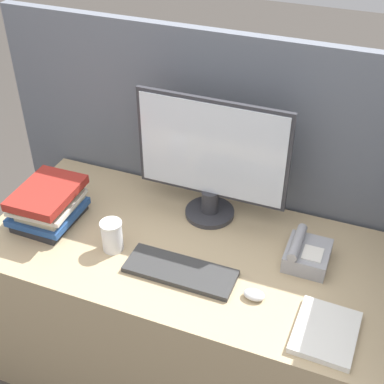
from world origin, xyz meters
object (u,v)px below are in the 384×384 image
mouse (254,295)px  book_stack (48,204)px  coffee_cup (112,236)px  desk_telephone (306,254)px  monitor (211,161)px  keyboard (180,271)px

mouse → book_stack: bearing=173.3°
coffee_cup → desk_telephone: bearing=15.7°
mouse → monitor: bearing=128.2°
book_stack → desk_telephone: 1.01m
keyboard → book_stack: book_stack is taller
book_stack → monitor: bearing=25.1°
keyboard → desk_telephone: size_ratio=2.22×
mouse → desk_telephone: 0.27m
monitor → mouse: size_ratio=8.04×
keyboard → mouse: size_ratio=5.35×
keyboard → coffee_cup: (-0.29, 0.03, 0.05)m
desk_telephone → monitor: bearing=161.9°
keyboard → desk_telephone: desk_telephone is taller
coffee_cup → desk_telephone: (0.69, 0.19, -0.02)m
monitor → desk_telephone: size_ratio=3.34×
monitor → mouse: (0.30, -0.38, -0.24)m
monitor → desk_telephone: (0.42, -0.14, -0.22)m
mouse → coffee_cup: (-0.56, 0.05, 0.05)m
keyboard → mouse: 0.28m
keyboard → desk_telephone: (0.40, 0.22, 0.03)m
mouse → book_stack: size_ratio=0.26×
keyboard → mouse: bearing=-3.6°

